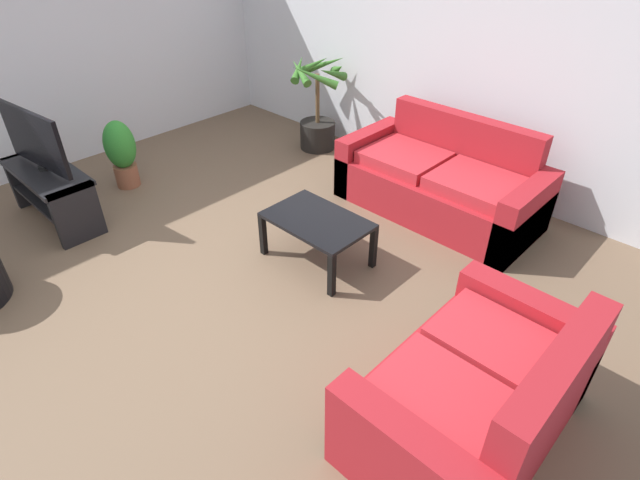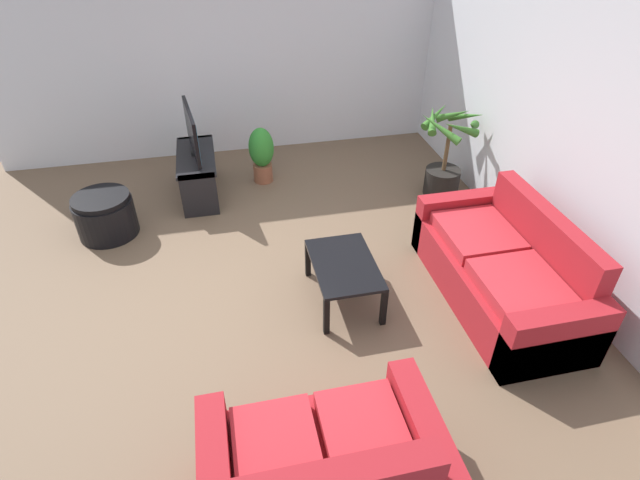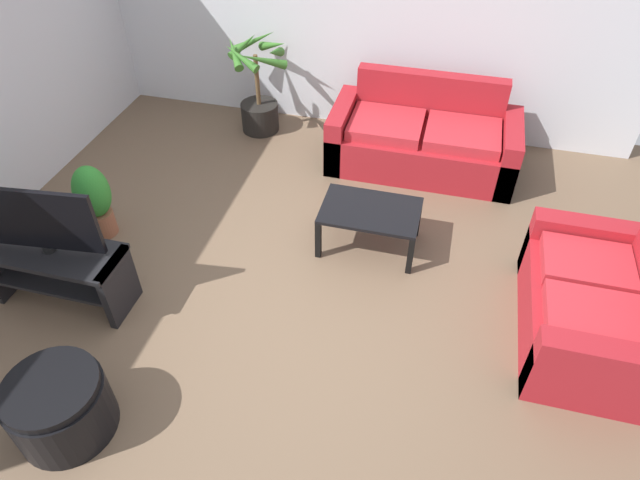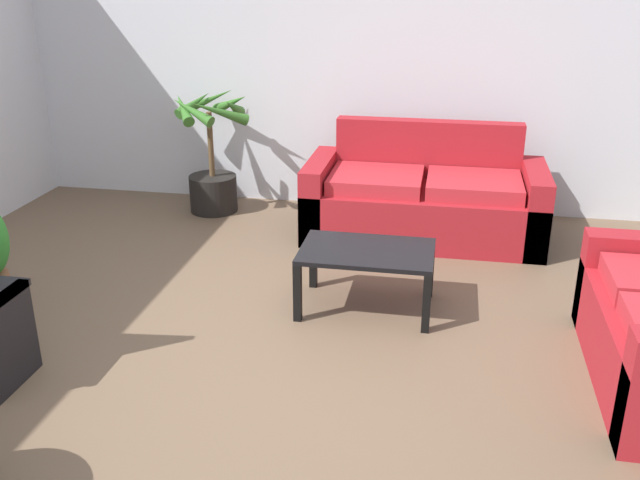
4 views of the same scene
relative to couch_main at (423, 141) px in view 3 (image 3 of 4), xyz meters
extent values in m
plane|color=brown|center=(-0.77, -2.28, -0.30)|extent=(6.60, 6.60, 0.00)
cube|color=silver|center=(-0.77, 0.72, 1.05)|extent=(6.00, 0.06, 2.70)
cube|color=maroon|center=(0.00, -0.03, -0.09)|extent=(1.93, 0.90, 0.42)
cube|color=maroon|center=(0.00, 0.34, 0.36)|extent=(1.57, 0.16, 0.48)
cube|color=maroon|center=(-0.87, -0.03, 0.01)|extent=(0.18, 0.90, 0.62)
cube|color=maroon|center=(0.87, -0.03, 0.01)|extent=(0.18, 0.90, 0.62)
cube|color=#B8272F|center=(-0.39, -0.08, 0.18)|extent=(0.74, 0.66, 0.12)
cube|color=#B8272F|center=(0.39, -0.08, 0.18)|extent=(0.74, 0.66, 0.12)
cube|color=maroon|center=(1.48, -2.02, -0.09)|extent=(0.90, 1.45, 0.42)
cube|color=maroon|center=(1.48, -2.66, 0.01)|extent=(0.90, 0.18, 0.62)
cube|color=maroon|center=(1.48, -1.39, 0.01)|extent=(0.90, 0.18, 0.62)
cube|color=#B8272F|center=(1.43, -2.29, 0.18)|extent=(0.66, 0.50, 0.12)
cube|color=#B8272F|center=(1.43, -1.75, 0.18)|extent=(0.66, 0.50, 0.12)
cube|color=black|center=(-2.57, -2.69, 0.22)|extent=(1.10, 0.45, 0.04)
cube|color=black|center=(-2.57, -2.69, -0.06)|extent=(1.02, 0.39, 0.03)
cube|color=black|center=(-3.09, -2.69, -0.03)|extent=(0.06, 0.41, 0.54)
cube|color=black|center=(-2.05, -2.69, -0.03)|extent=(0.06, 0.41, 0.54)
cube|color=black|center=(-2.57, -2.69, 0.54)|extent=(0.94, 0.15, 0.53)
cube|color=teal|center=(-2.57, -2.66, 0.54)|extent=(0.89, 0.11, 0.48)
cylinder|color=black|center=(-2.57, -2.69, 0.26)|extent=(0.10, 0.10, 0.04)
cube|color=black|center=(-0.30, -1.42, 0.10)|extent=(0.86, 0.56, 0.03)
cube|color=black|center=(-0.70, -1.68, -0.11)|extent=(0.05, 0.05, 0.39)
cube|color=black|center=(0.11, -1.68, -0.11)|extent=(0.05, 0.05, 0.39)
cube|color=black|center=(-0.70, -1.17, -0.11)|extent=(0.05, 0.05, 0.39)
cube|color=black|center=(0.11, -1.17, -0.11)|extent=(0.05, 0.05, 0.39)
cylinder|color=black|center=(-1.92, 0.27, -0.13)|extent=(0.43, 0.43, 0.33)
cylinder|color=brown|center=(-1.92, 0.27, 0.32)|extent=(0.05, 0.05, 0.58)
cone|color=#346C25|center=(-1.70, 0.28, 0.66)|extent=(0.12, 0.46, 0.26)
cone|color=#346C25|center=(-1.78, 0.46, 0.66)|extent=(0.45, 0.37, 0.27)
cone|color=#346C25|center=(-2.02, 0.50, 0.66)|extent=(0.51, 0.29, 0.28)
cone|color=#346C25|center=(-2.09, 0.36, 0.66)|extent=(0.28, 0.40, 0.23)
cone|color=#346C25|center=(-2.11, 0.15, 0.66)|extent=(0.33, 0.43, 0.25)
cone|color=#346C25|center=(-2.00, 0.06, 0.66)|extent=(0.45, 0.25, 0.25)
cone|color=#346C25|center=(-1.76, 0.06, 0.66)|extent=(0.48, 0.41, 0.29)
cylinder|color=brown|center=(-2.73, -1.87, -0.18)|extent=(0.25, 0.25, 0.24)
ellipsoid|color=#2E842C|center=(-2.73, -1.87, 0.17)|extent=(0.32, 0.32, 0.52)
cylinder|color=black|center=(-1.90, -3.71, -0.09)|extent=(0.64, 0.64, 0.42)
cylinder|color=black|center=(-1.90, -3.71, 0.15)|extent=(0.61, 0.61, 0.06)
camera|label=1|loc=(2.12, -3.92, 2.32)|focal=27.95mm
camera|label=2|loc=(3.11, -2.40, 2.94)|focal=28.13mm
camera|label=3|loc=(0.22, -5.16, 3.13)|focal=31.05mm
camera|label=4|loc=(0.18, -5.58, 1.84)|focal=39.40mm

